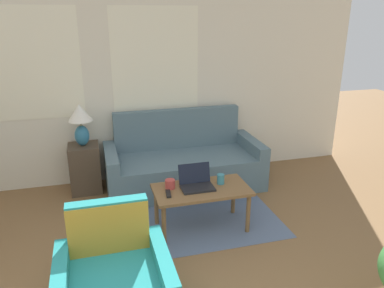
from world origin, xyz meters
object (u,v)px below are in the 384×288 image
(armchair, at_px, (114,288))
(cup_yellow, at_px, (170,184))
(tv_remote, at_px, (168,194))
(couch, at_px, (183,165))
(coffee_table, at_px, (201,193))
(table_lamp, at_px, (80,120))
(cup_navy, at_px, (221,179))
(laptop, at_px, (196,182))

(armchair, xyz_separation_m, cup_yellow, (0.65, 1.08, 0.24))
(tv_remote, bearing_deg, couch, 69.10)
(coffee_table, bearing_deg, couch, 85.87)
(tv_remote, bearing_deg, table_lamp, 121.76)
(couch, height_order, coffee_table, couch)
(table_lamp, bearing_deg, coffee_table, -47.08)
(cup_yellow, xyz_separation_m, tv_remote, (-0.05, -0.14, -0.04))
(couch, relative_size, table_lamp, 3.82)
(coffee_table, bearing_deg, table_lamp, 132.92)
(cup_yellow, height_order, tv_remote, cup_yellow)
(armchair, xyz_separation_m, coffee_table, (0.95, 0.99, 0.14))
(armchair, distance_m, coffee_table, 1.38)
(coffee_table, xyz_separation_m, cup_navy, (0.22, 0.05, 0.11))
(cup_navy, height_order, cup_yellow, cup_navy)
(laptop, height_order, cup_yellow, laptop)
(laptop, distance_m, tv_remote, 0.32)
(laptop, bearing_deg, cup_navy, 2.16)
(armchair, bearing_deg, table_lamp, 94.72)
(cup_navy, bearing_deg, laptop, -177.84)
(table_lamp, bearing_deg, cup_yellow, -53.62)
(tv_remote, bearing_deg, armchair, -122.33)
(table_lamp, distance_m, coffee_table, 1.74)
(table_lamp, relative_size, cup_yellow, 5.08)
(laptop, bearing_deg, tv_remote, -163.60)
(couch, distance_m, tv_remote, 1.21)
(laptop, bearing_deg, armchair, -131.17)
(couch, distance_m, coffee_table, 1.08)
(armchair, height_order, laptop, armchair)
(coffee_table, relative_size, cup_navy, 9.39)
(couch, xyz_separation_m, armchair, (-1.03, -2.06, -0.02))
(laptop, bearing_deg, coffee_table, -46.81)
(couch, xyz_separation_m, cup_navy, (0.14, -1.02, 0.23))
(table_lamp, bearing_deg, cup_navy, -40.69)
(couch, relative_size, coffee_table, 2.02)
(armchair, height_order, table_lamp, table_lamp)
(coffee_table, relative_size, cup_yellow, 9.61)
(table_lamp, bearing_deg, laptop, -47.09)
(coffee_table, height_order, laptop, laptop)
(laptop, xyz_separation_m, cup_navy, (0.26, 0.01, 0.00))
(couch, bearing_deg, coffee_table, -94.13)
(armchair, height_order, coffee_table, armchair)
(cup_navy, xyz_separation_m, tv_remote, (-0.57, -0.10, -0.04))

